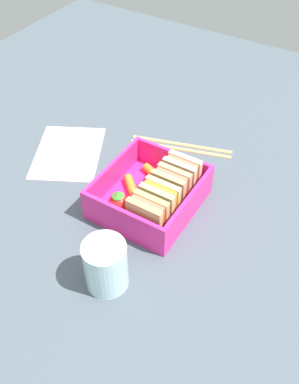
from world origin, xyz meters
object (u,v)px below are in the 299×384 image
(sandwich_left, at_px, (182,173))
(sandwich_center_left, at_px, (171,186))
(sandwich_center_right, at_px, (148,215))
(drinking_glass, at_px, (106,265))
(chopstick_pair, at_px, (181,146))
(carrot_stick_far_left, at_px, (132,187))
(carrot_stick_left, at_px, (152,172))
(folded_napkin, at_px, (68,152))
(strawberry_far_left, at_px, (119,203))
(sandwich_center, at_px, (160,200))

(sandwich_left, height_order, sandwich_center_left, same)
(sandwich_center_right, bearing_deg, drinking_glass, -1.00)
(sandwich_center_left, xyz_separation_m, drinking_glass, (0.16, -0.00, -0.00))
(chopstick_pair, bearing_deg, carrot_stick_far_left, -3.10)
(sandwich_center_right, height_order, carrot_stick_left, sandwich_center_right)
(drinking_glass, xyz_separation_m, folded_napkin, (-0.18, -0.21, -0.03))
(carrot_stick_left, bearing_deg, strawberry_far_left, -2.04)
(sandwich_center, distance_m, drinking_glass, 0.13)
(sandwich_center, bearing_deg, folded_napkin, -102.57)
(carrot_stick_left, height_order, drinking_glass, drinking_glass)
(sandwich_center_left, xyz_separation_m, carrot_stick_far_left, (0.01, -0.06, -0.02))
(sandwich_left, bearing_deg, carrot_stick_left, -86.83)
(sandwich_center_right, bearing_deg, chopstick_pair, -165.29)
(chopstick_pair, xyz_separation_m, drinking_glass, (0.30, 0.05, 0.03))
(sandwich_center, height_order, drinking_glass, drinking_glass)
(sandwich_center, distance_m, folded_napkin, 0.22)
(sandwich_center_right, xyz_separation_m, drinking_glass, (0.10, -0.00, -0.00))
(sandwich_left, xyz_separation_m, sandwich_center, (0.07, 0.00, 0.00))
(sandwich_left, bearing_deg, chopstick_pair, -152.13)
(sandwich_left, distance_m, carrot_stick_left, 0.05)
(sandwich_center_left, bearing_deg, carrot_stick_far_left, -76.13)
(sandwich_center_left, xyz_separation_m, chopstick_pair, (-0.13, -0.05, -0.04))
(carrot_stick_far_left, bearing_deg, carrot_stick_left, 168.15)
(sandwich_left, distance_m, folded_napkin, 0.22)
(carrot_stick_left, bearing_deg, drinking_glass, 14.03)
(sandwich_center_left, height_order, chopstick_pair, sandwich_center_left)
(sandwich_left, bearing_deg, drinking_glass, -0.49)
(sandwich_center_left, xyz_separation_m, sandwich_center_right, (0.07, 0.00, 0.00))
(carrot_stick_left, height_order, folded_napkin, carrot_stick_left)
(folded_napkin, bearing_deg, chopstick_pair, 126.09)
(sandwich_center_right, bearing_deg, carrot_stick_far_left, -130.78)
(sandwich_center_left, relative_size, strawberry_far_left, 1.49)
(chopstick_pair, bearing_deg, folded_napkin, -53.91)
(sandwich_center, relative_size, sandwich_center_right, 1.00)
(strawberry_far_left, xyz_separation_m, folded_napkin, (-0.07, -0.16, -0.03))
(strawberry_far_left, relative_size, drinking_glass, 0.50)
(sandwich_center_left, relative_size, sandwich_center_right, 1.00)
(sandwich_center_right, height_order, folded_napkin, sandwich_center_right)
(sandwich_left, bearing_deg, carrot_stick_far_left, -51.29)
(sandwich_center_right, distance_m, chopstick_pair, 0.21)
(sandwich_center_left, height_order, strawberry_far_left, sandwich_center_left)
(sandwich_center_left, bearing_deg, sandwich_left, 180.00)
(carrot_stick_left, relative_size, strawberry_far_left, 0.98)
(sandwich_center, distance_m, carrot_stick_far_left, 0.07)
(sandwich_left, relative_size, sandwich_center_right, 1.00)
(sandwich_center_left, distance_m, sandwich_center, 0.03)
(chopstick_pair, height_order, drinking_glass, drinking_glass)
(sandwich_center_left, distance_m, carrot_stick_left, 0.06)
(sandwich_center_left, height_order, sandwich_center_right, same)
(carrot_stick_left, distance_m, folded_napkin, 0.16)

